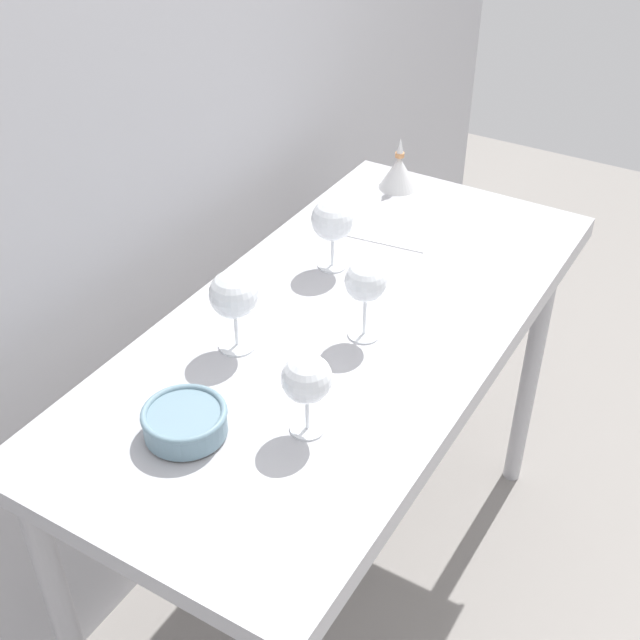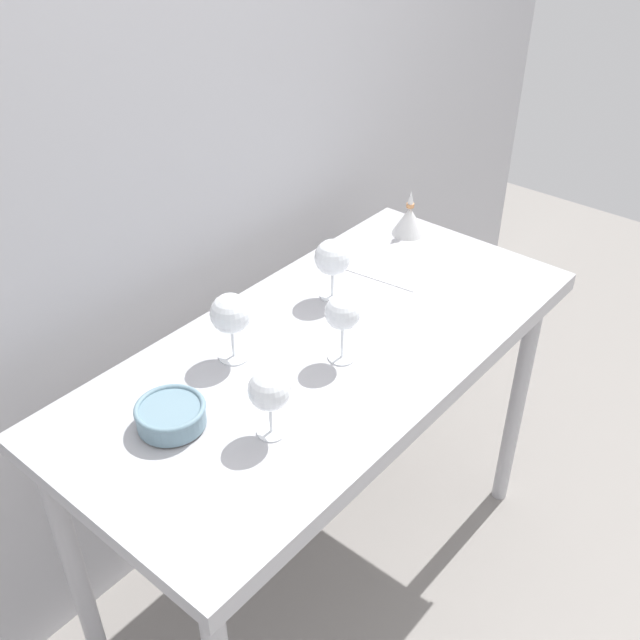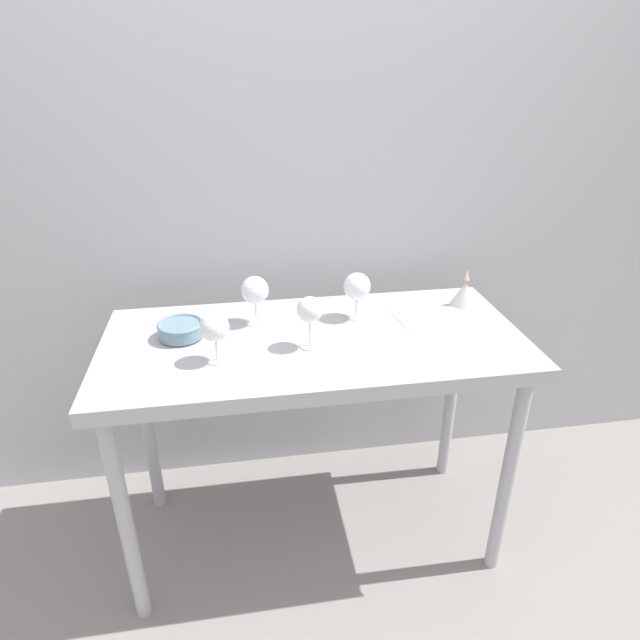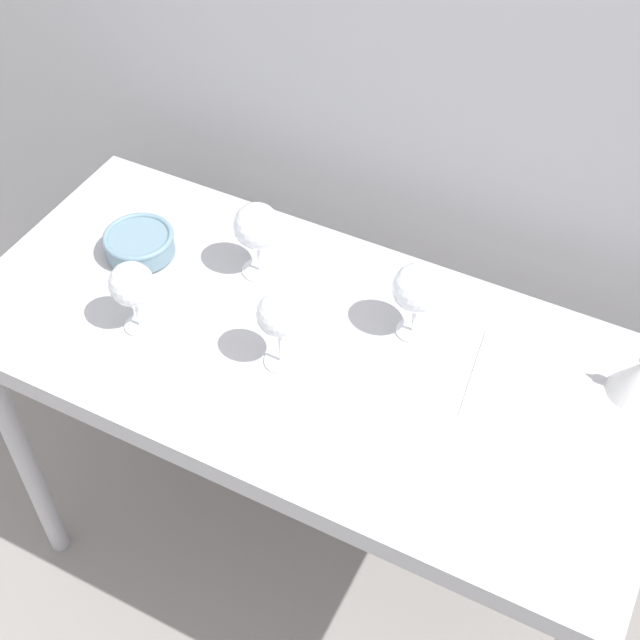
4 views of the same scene
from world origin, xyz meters
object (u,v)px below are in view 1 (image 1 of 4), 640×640
at_px(wine_glass_far_right, 333,221).
at_px(tasting_bowl, 185,422).
at_px(tasting_sheet_upper, 391,226).
at_px(wine_glass_near_center, 366,283).
at_px(decanter_funnel, 399,172).
at_px(wine_glass_near_left, 307,381).
at_px(wine_glass_far_left, 234,296).

xyz_separation_m(wine_glass_far_right, tasting_bowl, (-0.61, -0.06, -0.09)).
distance_m(wine_glass_far_right, tasting_sheet_upper, 0.26).
xyz_separation_m(wine_glass_near_center, decanter_funnel, (0.62, 0.23, -0.08)).
bearing_deg(wine_glass_near_left, wine_glass_far_right, 25.61).
bearing_deg(wine_glass_far_left, wine_glass_near_center, -51.04).
distance_m(wine_glass_near_center, tasting_bowl, 0.44).
height_order(wine_glass_far_left, tasting_sheet_upper, wine_glass_far_left).
xyz_separation_m(wine_glass_far_right, decanter_funnel, (0.43, 0.05, -0.07)).
bearing_deg(wine_glass_far_left, decanter_funnel, 2.53).
bearing_deg(wine_glass_far_left, wine_glass_far_right, -2.02).
distance_m(wine_glass_near_left, tasting_sheet_upper, 0.75).
bearing_deg(decanter_funnel, wine_glass_near_center, -159.30).
bearing_deg(decanter_funnel, wine_glass_far_left, -177.47).
distance_m(wine_glass_far_right, wine_glass_near_left, 0.54).
bearing_deg(tasting_bowl, wine_glass_near_center, -17.21).
height_order(wine_glass_far_left, wine_glass_far_right, wine_glass_far_left).
height_order(tasting_bowl, decanter_funnel, decanter_funnel).
distance_m(wine_glass_far_left, wine_glass_near_left, 0.28).
distance_m(wine_glass_far_left, wine_glass_near_center, 0.26).
xyz_separation_m(wine_glass_near_left, wine_glass_near_center, (0.29, 0.05, 0.01)).
bearing_deg(wine_glass_far_right, wine_glass_far_left, 177.98).
distance_m(wine_glass_far_left, tasting_sheet_upper, 0.60).
bearing_deg(wine_glass_near_center, wine_glass_far_right, 44.05).
bearing_deg(tasting_sheet_upper, wine_glass_far_left, 168.63).
distance_m(wine_glass_far_left, tasting_bowl, 0.28).
bearing_deg(wine_glass_far_right, decanter_funnel, 6.30).
height_order(tasting_sheet_upper, decanter_funnel, decanter_funnel).
bearing_deg(wine_glass_far_left, wine_glass_near_left, -118.32).
bearing_deg(tasting_bowl, wine_glass_far_left, 15.76).
distance_m(tasting_bowl, decanter_funnel, 1.04).
height_order(wine_glass_far_right, decanter_funnel, wine_glass_far_right).
height_order(wine_glass_near_center, tasting_sheet_upper, wine_glass_near_center).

